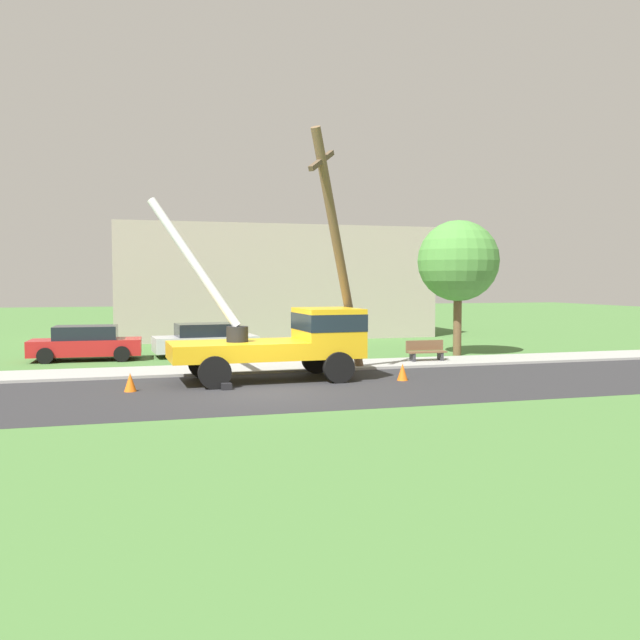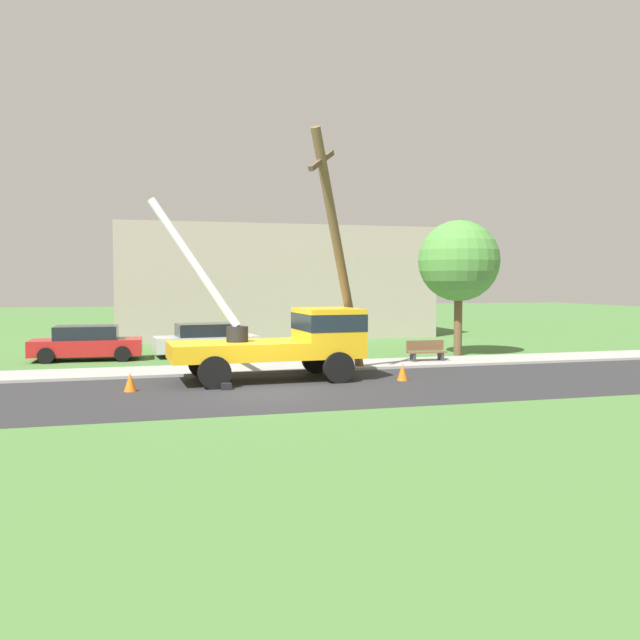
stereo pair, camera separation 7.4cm
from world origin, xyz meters
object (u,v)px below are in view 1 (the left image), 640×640
(traffic_cone_ahead, at_px, (403,372))
(traffic_cone_curbside, at_px, (348,364))
(leaning_utility_pole, at_px, (339,254))
(traffic_cone_behind, at_px, (130,382))
(utility_truck, at_px, (291,337))
(parked_sedan_silver, at_px, (205,340))
(parked_sedan_red, at_px, (86,343))
(park_bench, at_px, (426,351))
(roadside_tree_near, at_px, (458,261))

(traffic_cone_ahead, distance_m, traffic_cone_curbside, 2.74)
(leaning_utility_pole, height_order, traffic_cone_behind, leaning_utility_pole)
(utility_truck, xyz_separation_m, parked_sedan_silver, (-1.95, 7.85, -0.70))
(traffic_cone_ahead, bearing_deg, utility_truck, 160.55)
(utility_truck, height_order, parked_sedan_red, utility_truck)
(parked_sedan_red, relative_size, parked_sedan_silver, 0.99)
(parked_sedan_silver, bearing_deg, utility_truck, -76.06)
(utility_truck, relative_size, traffic_cone_curbside, 12.22)
(utility_truck, distance_m, traffic_cone_behind, 5.37)
(leaning_utility_pole, bearing_deg, traffic_cone_curbside, 50.91)
(utility_truck, xyz_separation_m, park_bench, (6.21, 2.90, -0.95))
(traffic_cone_curbside, relative_size, park_bench, 0.35)
(leaning_utility_pole, bearing_deg, traffic_cone_ahead, -48.00)
(utility_truck, distance_m, traffic_cone_ahead, 3.85)
(traffic_cone_behind, bearing_deg, utility_truck, 12.34)
(parked_sedan_red, bearing_deg, utility_truck, -47.99)
(traffic_cone_behind, distance_m, park_bench, 12.03)
(traffic_cone_behind, bearing_deg, leaning_utility_pole, 13.76)
(leaning_utility_pole, bearing_deg, parked_sedan_silver, 117.56)
(traffic_cone_behind, height_order, parked_sedan_silver, parked_sedan_silver)
(traffic_cone_behind, relative_size, traffic_cone_curbside, 1.00)
(traffic_cone_behind, distance_m, parked_sedan_silver, 9.53)
(traffic_cone_behind, xyz_separation_m, traffic_cone_curbside, (7.55, 2.42, 0.00))
(leaning_utility_pole, distance_m, traffic_cone_ahead, 4.62)
(utility_truck, distance_m, parked_sedan_silver, 8.12)
(parked_sedan_red, bearing_deg, parked_sedan_silver, 2.84)
(traffic_cone_curbside, relative_size, parked_sedan_silver, 0.12)
(roadside_tree_near, bearing_deg, park_bench, -138.53)
(traffic_cone_curbside, relative_size, parked_sedan_red, 0.13)
(parked_sedan_silver, bearing_deg, leaning_utility_pole, -62.44)
(traffic_cone_ahead, xyz_separation_m, parked_sedan_red, (-10.33, 8.84, 0.43))
(parked_sedan_red, bearing_deg, roadside_tree_near, -9.01)
(utility_truck, distance_m, roadside_tree_near, 10.49)
(parked_sedan_red, bearing_deg, traffic_cone_ahead, -40.55)
(leaning_utility_pole, xyz_separation_m, traffic_cone_curbside, (0.58, 0.72, -3.92))
(roadside_tree_near, bearing_deg, parked_sedan_silver, 165.74)
(utility_truck, xyz_separation_m, traffic_cone_ahead, (3.47, -1.23, -1.13))
(traffic_cone_curbside, bearing_deg, traffic_cone_behind, -162.22)
(traffic_cone_curbside, bearing_deg, traffic_cone_ahead, -67.44)
(parked_sedan_red, distance_m, park_bench, 13.89)
(traffic_cone_ahead, height_order, parked_sedan_red, parked_sedan_red)
(traffic_cone_ahead, height_order, traffic_cone_behind, same)
(leaning_utility_pole, relative_size, parked_sedan_silver, 1.82)
(parked_sedan_red, height_order, roadside_tree_near, roadside_tree_near)
(park_bench, bearing_deg, traffic_cone_curbside, -157.05)
(traffic_cone_behind, height_order, roadside_tree_near, roadside_tree_near)
(utility_truck, bearing_deg, traffic_cone_ahead, -19.45)
(traffic_cone_ahead, height_order, roadside_tree_near, roadside_tree_near)
(traffic_cone_behind, height_order, traffic_cone_curbside, same)
(leaning_utility_pole, relative_size, traffic_cone_behind, 14.74)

